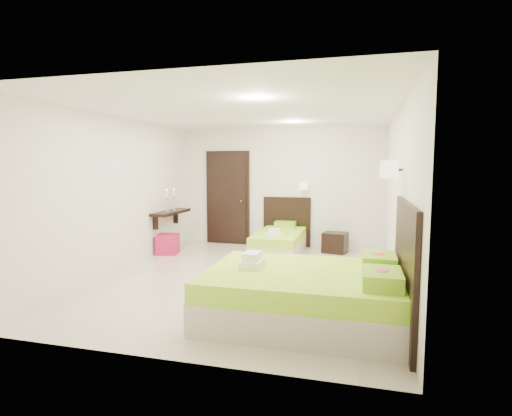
% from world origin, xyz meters
% --- Properties ---
extents(floor, '(5.50, 5.50, 0.00)m').
position_xyz_m(floor, '(0.00, 0.00, 0.00)').
color(floor, beige).
rests_on(floor, ground).
extents(bed_single, '(1.05, 1.76, 1.45)m').
position_xyz_m(bed_single, '(0.17, 1.95, 0.27)').
color(bed_single, beige).
rests_on(bed_single, ground).
extents(bed_double, '(2.24, 1.90, 1.85)m').
position_xyz_m(bed_double, '(1.22, -1.46, 0.33)').
color(bed_double, beige).
rests_on(bed_double, ground).
extents(nightstand, '(0.54, 0.50, 0.42)m').
position_xyz_m(nightstand, '(1.26, 2.33, 0.21)').
color(nightstand, black).
rests_on(nightstand, ground).
extents(ottoman, '(0.48, 0.48, 0.40)m').
position_xyz_m(ottoman, '(-2.03, 1.33, 0.20)').
color(ottoman, '#A71642').
rests_on(ottoman, ground).
extents(door, '(1.02, 0.15, 2.14)m').
position_xyz_m(door, '(-1.20, 2.70, 1.05)').
color(door, black).
rests_on(door, ground).
extents(console_shelf, '(0.35, 1.20, 0.78)m').
position_xyz_m(console_shelf, '(-2.08, 1.60, 0.82)').
color(console_shelf, black).
rests_on(console_shelf, ground).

